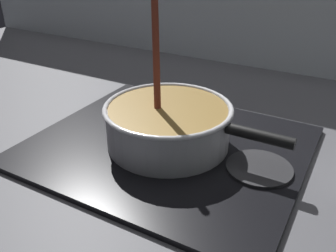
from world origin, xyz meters
name	(u,v)px	position (x,y,z in m)	size (l,w,h in m)	color
ground	(90,182)	(0.00, 0.00, -0.02)	(2.40, 1.60, 0.04)	#4C4C51
hob_plate	(168,146)	(0.09, 0.16, 0.01)	(0.56, 0.48, 0.01)	black
burner_ring	(168,142)	(0.09, 0.16, 0.02)	(0.17, 0.17, 0.01)	#592D0C
spare_burner	(259,168)	(0.29, 0.16, 0.01)	(0.13, 0.13, 0.01)	#262628
cooking_pan	(168,124)	(0.09, 0.16, 0.06)	(0.39, 0.27, 0.32)	silver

